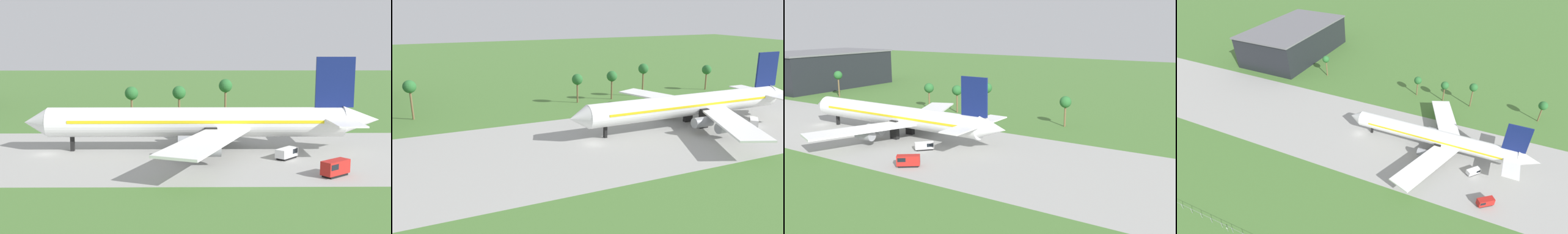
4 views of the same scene
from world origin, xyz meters
TOP-DOWN VIEW (x-y plane):
  - ground_plane at (0.00, 0.00)m, footprint 600.00×600.00m
  - taxiway_strip at (0.00, 0.00)m, footprint 320.00×44.00m
  - jet_airliner at (30.36, 2.94)m, footprint 69.52×56.63m
  - baggage_tug at (45.48, -3.95)m, footprint 4.71×4.84m
  - fuel_truck at (50.65, -16.21)m, footprint 5.28×4.66m
  - palm_tree_row at (20.02, 39.03)m, footprint 107.38×3.60m

SIDE VIEW (x-z plane):
  - ground_plane at x=0.00m, z-range 0.00..0.00m
  - taxiway_strip at x=0.00m, z-range 0.00..0.02m
  - baggage_tug at x=45.48m, z-range 0.10..2.06m
  - fuel_truck at x=50.65m, z-range 0.10..2.71m
  - jet_airliner at x=30.36m, z-range -3.55..14.90m
  - palm_tree_row at x=20.02m, z-range 2.52..14.15m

